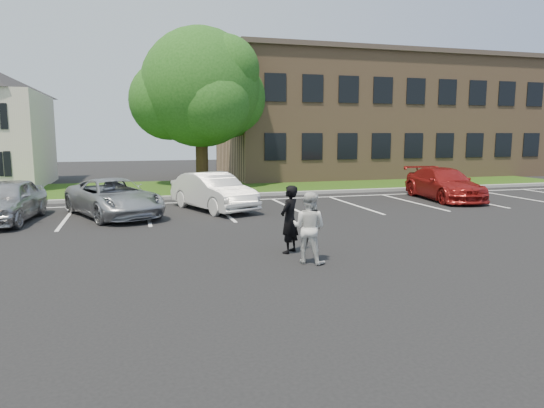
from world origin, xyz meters
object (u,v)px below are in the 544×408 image
at_px(office_building, 377,117).
at_px(car_red_compact, 444,184).
at_px(tree, 202,91).
at_px(man_white_shirt, 309,228).
at_px(car_silver_minivan, 114,198).
at_px(car_silver_west, 7,201).
at_px(man_black_suit, 289,219).
at_px(car_white_sedan, 213,192).

xyz_separation_m(office_building, car_red_compact, (-3.76, -13.58, -3.45)).
xyz_separation_m(tree, man_white_shirt, (-0.05, -17.42, -4.52)).
relative_size(tree, man_white_shirt, 5.30).
bearing_deg(car_silver_minivan, car_silver_west, 161.25).
bearing_deg(man_white_shirt, car_red_compact, -97.54).
relative_size(man_white_shirt, car_red_compact, 0.34).
height_order(man_black_suit, car_red_compact, man_black_suit).
bearing_deg(car_silver_west, car_white_sedan, 11.81).
xyz_separation_m(car_silver_west, car_white_sedan, (7.12, 0.68, -0.01)).
relative_size(man_white_shirt, car_white_sedan, 0.38).
distance_m(man_black_suit, car_silver_minivan, 8.22).
xyz_separation_m(man_black_suit, man_white_shirt, (0.13, -1.03, -0.02)).
relative_size(car_silver_west, car_white_sedan, 0.97).
relative_size(office_building, tree, 2.55).
height_order(office_building, car_red_compact, office_building).
bearing_deg(office_building, man_white_shirt, -121.30).
bearing_deg(car_silver_minivan, man_white_shirt, -83.17).
height_order(car_silver_minivan, car_red_compact, car_red_compact).
distance_m(man_white_shirt, car_silver_minivan, 9.17).
height_order(man_black_suit, car_silver_minivan, man_black_suit).
bearing_deg(office_building, tree, -160.80).
bearing_deg(man_black_suit, tree, -134.39).
distance_m(man_black_suit, man_white_shirt, 1.04).
bearing_deg(car_silver_minivan, office_building, 15.28).
bearing_deg(man_black_suit, car_red_compact, 173.57).
bearing_deg(car_white_sedan, man_black_suit, -105.53).
distance_m(car_silver_minivan, car_white_sedan, 3.71).
bearing_deg(car_silver_minivan, car_white_sedan, -16.18).
bearing_deg(car_red_compact, car_white_sedan, -173.13).
bearing_deg(man_black_suit, car_silver_minivan, -101.30).
height_order(man_black_suit, car_white_sedan, man_black_suit).
distance_m(car_silver_west, car_red_compact, 17.66).
bearing_deg(man_black_suit, car_white_sedan, -128.11).
bearing_deg(car_white_sedan, car_silver_west, 164.29).
distance_m(office_building, man_black_suit, 25.26).
height_order(man_black_suit, car_silver_west, man_black_suit).
bearing_deg(tree, car_red_compact, -42.85).
distance_m(man_white_shirt, car_red_compact, 12.87).
distance_m(office_building, tree, 14.22).
height_order(tree, car_silver_minivan, tree).
bearing_deg(car_silver_west, car_silver_minivan, 10.47).
bearing_deg(car_white_sedan, car_silver_minivan, 165.53).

